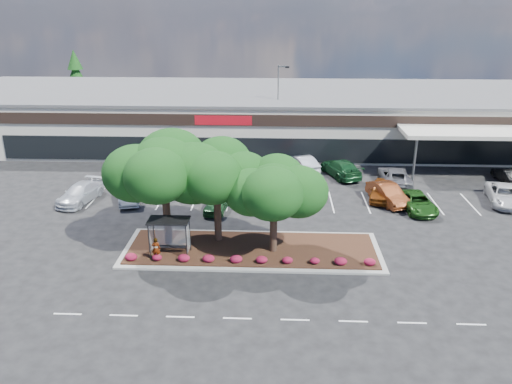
{
  "coord_description": "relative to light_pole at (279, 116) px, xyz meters",
  "views": [
    {
      "loc": [
        -0.35,
        -27.24,
        16.51
      ],
      "look_at": [
        -1.92,
        8.84,
        2.6
      ],
      "focal_mm": 35.0,
      "sensor_mm": 36.0,
      "label": 1
    }
  ],
  "objects": [
    {
      "name": "car_0",
      "position": [
        -17.26,
        -15.4,
        -3.65
      ],
      "size": [
        3.24,
        5.69,
        1.56
      ],
      "primitive_type": "imported",
      "rotation": [
        0.0,
        0.0,
        -0.21
      ],
      "color": "silver",
      "rests_on": "ground"
    },
    {
      "name": "person_waiting",
      "position": [
        -8.08,
        -25.98,
        -3.37
      ],
      "size": [
        0.59,
        0.4,
        1.6
      ],
      "primitive_type": "imported",
      "rotation": [
        0.0,
        0.0,
        3.17
      ],
      "color": "#594C47",
      "rests_on": "landscape_island"
    },
    {
      "name": "island_tree_west",
      "position": [
        -7.78,
        -23.53,
        -0.22
      ],
      "size": [
        7.2,
        7.2,
        7.89
      ],
      "primitive_type": null,
      "color": "#133C11",
      "rests_on": "landscape_island"
    },
    {
      "name": "car_1",
      "position": [
        -12.94,
        -15.11,
        -3.64
      ],
      "size": [
        2.7,
        5.03,
        1.58
      ],
      "primitive_type": "imported",
      "rotation": [
        0.0,
        0.0,
        0.23
      ],
      "color": "#9AA1A5",
      "rests_on": "ground"
    },
    {
      "name": "car_5",
      "position": [
        9.56,
        -14.51,
        -3.6
      ],
      "size": [
        3.29,
        5.31,
        1.65
      ],
      "primitive_type": "imported",
      "rotation": [
        0.0,
        0.0,
        0.33
      ],
      "color": "maroon",
      "rests_on": "ground"
    },
    {
      "name": "car_17",
      "position": [
        22.15,
        -8.8,
        -3.73
      ],
      "size": [
        1.52,
        4.25,
        1.4
      ],
      "primitive_type": "imported",
      "rotation": [
        0.0,
        0.0,
        3.15
      ],
      "color": "black",
      "rests_on": "ground"
    },
    {
      "name": "car_15",
      "position": [
        11.14,
        -9.78,
        -3.62
      ],
      "size": [
        2.96,
        5.94,
        1.62
      ],
      "primitive_type": "imported",
      "rotation": [
        0.0,
        0.0,
        3.09
      ],
      "color": "#5C5C64",
      "rests_on": "ground"
    },
    {
      "name": "car_6",
      "position": [
        9.2,
        -13.68,
        -3.61
      ],
      "size": [
        3.08,
        5.11,
        1.63
      ],
      "primitive_type": "imported",
      "rotation": [
        0.0,
        0.0,
        -0.26
      ],
      "color": "#75350D",
      "rests_on": "ground"
    },
    {
      "name": "car_14",
      "position": [
        6.27,
        -7.62,
        -3.58
      ],
      "size": [
        4.24,
        6.28,
        1.69
      ],
      "primitive_type": "imported",
      "rotation": [
        0.0,
        0.0,
        3.5
      ],
      "color": "#144421",
      "rests_on": "ground"
    },
    {
      "name": "island_tree_mid",
      "position": [
        -4.28,
        -22.83,
        -0.51
      ],
      "size": [
        6.6,
        6.6,
        7.32
      ],
      "primitive_type": null,
      "color": "#133C11",
      "rests_on": "landscape_island"
    },
    {
      "name": "island_tree_east",
      "position": [
        -0.28,
        -24.33,
        -0.91
      ],
      "size": [
        5.8,
        5.8,
        6.5
      ],
      "primitive_type": null,
      "color": "#133C11",
      "rests_on": "landscape_island"
    },
    {
      "name": "car_12",
      "position": [
        1.58,
        -9.25,
        -3.75
      ],
      "size": [
        3.0,
        4.26,
        1.35
      ],
      "primitive_type": "imported",
      "rotation": [
        0.0,
        0.0,
        2.74
      ],
      "color": "#9B090C",
      "rests_on": "ground"
    },
    {
      "name": "car_13",
      "position": [
        2.42,
        -6.18,
        -3.58
      ],
      "size": [
        3.78,
        5.4,
        1.69
      ],
      "primitive_type": "imported",
      "rotation": [
        0.0,
        0.0,
        3.58
      ],
      "color": "#B8BBC6",
      "rests_on": "ground"
    },
    {
      "name": "car_7",
      "position": [
        11.68,
        -16.08,
        -3.73
      ],
      "size": [
        2.88,
        5.27,
        1.4
      ],
      "primitive_type": "imported",
      "rotation": [
        0.0,
        0.0,
        0.11
      ],
      "color": "#1E4E16",
      "rests_on": "ground"
    },
    {
      "name": "shrub_row",
      "position": [
        -1.78,
        -26.13,
        -3.92
      ],
      "size": [
        17.0,
        0.8,
        0.5
      ],
      "primitive_type": null,
      "color": "maroon",
      "rests_on": "landscape_island"
    },
    {
      "name": "light_pole",
      "position": [
        0.0,
        0.0,
        0.0
      ],
      "size": [
        1.42,
        0.74,
        9.98
      ],
      "rotation": [
        0.0,
        0.0,
        0.3
      ],
      "color": "#959691",
      "rests_on": "ground"
    },
    {
      "name": "car_3",
      "position": [
        -0.53,
        -12.37,
        -3.73
      ],
      "size": [
        3.12,
        4.39,
        1.39
      ],
      "primitive_type": "imported",
      "rotation": [
        0.0,
        0.0,
        -0.41
      ],
      "color": "navy",
      "rests_on": "ground"
    },
    {
      "name": "car_4",
      "position": [
        -0.12,
        -15.24,
        -3.74
      ],
      "size": [
        3.98,
        5.4,
        1.36
      ],
      "primitive_type": "imported",
      "rotation": [
        0.0,
        0.0,
        -0.4
      ],
      "color": "#59585F",
      "rests_on": "ground"
    },
    {
      "name": "car_8",
      "position": [
        19.65,
        -14.23,
        -3.66
      ],
      "size": [
        3.54,
        5.88,
        1.53
      ],
      "primitive_type": "imported",
      "rotation": [
        0.0,
        0.0,
        -0.19
      ],
      "color": "silver",
      "rests_on": "ground"
    },
    {
      "name": "landscape_island",
      "position": [
        -1.78,
        -24.03,
        -4.3
      ],
      "size": [
        18.0,
        6.0,
        0.26
      ],
      "color": "#959691",
      "rests_on": "ground"
    },
    {
      "name": "car_10",
      "position": [
        -7.02,
        -5.82,
        -3.69
      ],
      "size": [
        2.49,
        4.57,
        1.48
      ],
      "primitive_type": "imported",
      "rotation": [
        0.0,
        0.0,
        2.96
      ],
      "color": "#5D5C64",
      "rests_on": "ground"
    },
    {
      "name": "lane_markings",
      "position": [
        0.07,
        -17.61,
        -4.42
      ],
      "size": [
        33.12,
        20.06,
        0.01
      ],
      "color": "silver",
      "rests_on": "ground"
    },
    {
      "name": "car_2",
      "position": [
        -5.05,
        -16.88,
        -3.73
      ],
      "size": [
        2.2,
        4.3,
        1.4
      ],
      "primitive_type": "imported",
      "rotation": [
        0.0,
        0.0,
        -0.14
      ],
      "color": "#1E4E26",
      "rests_on": "ground"
    },
    {
      "name": "bus_shelter",
      "position": [
        -7.28,
        -25.08,
        -2.12
      ],
      "size": [
        2.75,
        1.55,
        2.59
      ],
      "color": "black",
      "rests_on": "landscape_island"
    },
    {
      "name": "car_11",
      "position": [
        -4.9,
        -7.73,
        -3.67
      ],
      "size": [
        2.46,
        4.65,
        1.51
      ],
      "primitive_type": "imported",
      "rotation": [
        0.0,
        0.0,
        2.98
      ],
      "color": "silver",
      "rests_on": "ground"
    },
    {
      "name": "conifer_north_west",
      "position": [
        -29.78,
        17.97,
        0.57
      ],
      "size": [
        4.4,
        4.4,
        10.0
      ],
      "primitive_type": "cone",
      "color": "#133C11",
      "rests_on": "ground"
    },
    {
      "name": "car_9",
      "position": [
        -9.27,
        -6.02,
        -3.62
      ],
      "size": [
        2.25,
        5.53,
        1.61
      ],
      "primitive_type": "imported",
      "rotation": [
        0.0,
        0.0,
        3.14
      ],
      "color": "#8E1E02",
      "rests_on": "ground"
    },
    {
      "name": "retail_store",
      "position": [
        0.28,
        5.88,
        -1.27
      ],
      "size": [
        80.4,
        25.2,
        6.25
      ],
      "color": "beige",
      "rests_on": "ground"
    },
    {
      "name": "ground",
      "position": [
        0.22,
        -28.03,
        -4.43
      ],
      "size": [
        160.0,
        160.0,
        0.0
      ],
      "primitive_type": "plane",
      "color": "black",
      "rests_on": "ground"
    }
  ]
}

